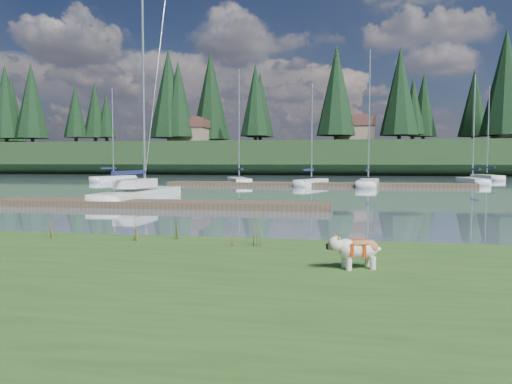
# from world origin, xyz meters

# --- Properties ---
(ground) EXTENTS (200.00, 200.00, 0.00)m
(ground) POSITION_xyz_m (0.00, 30.00, 0.00)
(ground) COLOR slate
(ground) RESTS_ON ground
(bank) EXTENTS (60.00, 9.00, 0.35)m
(bank) POSITION_xyz_m (0.00, -6.00, 0.17)
(bank) COLOR #30551F
(bank) RESTS_ON ground
(ridge) EXTENTS (200.00, 20.00, 5.00)m
(ridge) POSITION_xyz_m (0.00, 73.00, 2.50)
(ridge) COLOR black
(ridge) RESTS_ON ground
(bulldog) EXTENTS (0.94, 0.59, 0.55)m
(bulldog) POSITION_xyz_m (4.78, -4.47, 0.69)
(bulldog) COLOR silver
(bulldog) RESTS_ON bank
(sailboat_main) EXTENTS (1.92, 9.22, 13.20)m
(sailboat_main) POSITION_xyz_m (-6.47, 13.29, 0.42)
(sailboat_main) COLOR white
(sailboat_main) RESTS_ON ground
(dock_near) EXTENTS (16.00, 2.00, 0.30)m
(dock_near) POSITION_xyz_m (-4.00, 9.00, 0.15)
(dock_near) COLOR #4C3D2C
(dock_near) RESTS_ON ground
(dock_far) EXTENTS (26.00, 2.20, 0.30)m
(dock_far) POSITION_xyz_m (2.00, 30.00, 0.15)
(dock_far) COLOR #4C3D2C
(dock_far) RESTS_ON ground
(sailboat_bg_0) EXTENTS (2.76, 6.86, 9.91)m
(sailboat_bg_0) POSITION_xyz_m (-19.32, 36.55, 0.33)
(sailboat_bg_0) COLOR white
(sailboat_bg_0) RESTS_ON ground
(sailboat_bg_1) EXTENTS (3.80, 7.18, 10.74)m
(sailboat_bg_1) POSITION_xyz_m (-5.43, 33.14, 0.33)
(sailboat_bg_1) COLOR white
(sailboat_bg_1) RESTS_ON ground
(sailboat_bg_2) EXTENTS (2.97, 5.83, 8.93)m
(sailboat_bg_2) POSITION_xyz_m (1.83, 30.83, 0.34)
(sailboat_bg_2) COLOR white
(sailboat_bg_2) RESTS_ON ground
(sailboat_bg_3) EXTENTS (2.27, 7.92, 11.50)m
(sailboat_bg_3) POSITION_xyz_m (6.52, 30.82, 0.32)
(sailboat_bg_3) COLOR white
(sailboat_bg_3) RESTS_ON ground
(sailboat_bg_4) EXTENTS (1.74, 6.83, 10.11)m
(sailboat_bg_4) POSITION_xyz_m (16.11, 36.62, 0.33)
(sailboat_bg_4) COLOR white
(sailboat_bg_4) RESTS_ON ground
(sailboat_bg_5) EXTENTS (2.20, 7.61, 10.78)m
(sailboat_bg_5) POSITION_xyz_m (20.43, 48.51, 0.32)
(sailboat_bg_5) COLOR white
(sailboat_bg_5) RESTS_ON ground
(weed_0) EXTENTS (0.17, 0.14, 0.64)m
(weed_0) POSITION_xyz_m (-0.09, -2.37, 0.62)
(weed_0) COLOR #475B23
(weed_0) RESTS_ON bank
(weed_1) EXTENTS (0.17, 0.14, 0.58)m
(weed_1) POSITION_xyz_m (0.74, -2.03, 0.59)
(weed_1) COLOR #475B23
(weed_1) RESTS_ON bank
(weed_2) EXTENTS (0.17, 0.14, 0.78)m
(weed_2) POSITION_xyz_m (2.72, -2.56, 0.68)
(weed_2) COLOR #475B23
(weed_2) RESTS_ON bank
(weed_3) EXTENTS (0.17, 0.14, 0.58)m
(weed_3) POSITION_xyz_m (-2.16, -2.37, 0.59)
(weed_3) COLOR #475B23
(weed_3) RESTS_ON bank
(weed_4) EXTENTS (0.17, 0.14, 0.41)m
(weed_4) POSITION_xyz_m (2.23, -2.67, 0.52)
(weed_4) COLOR #475B23
(weed_4) RESTS_ON bank
(weed_5) EXTENTS (0.17, 0.14, 0.56)m
(weed_5) POSITION_xyz_m (4.41, -2.14, 0.58)
(weed_5) COLOR #475B23
(weed_5) RESTS_ON bank
(mud_lip) EXTENTS (60.00, 0.50, 0.14)m
(mud_lip) POSITION_xyz_m (0.00, -1.60, 0.07)
(mud_lip) COLOR #33281C
(mud_lip) RESTS_ON ground
(conifer_0) EXTENTS (5.72, 5.72, 14.15)m
(conifer_0) POSITION_xyz_m (-55.00, 67.00, 12.64)
(conifer_0) COLOR #382619
(conifer_0) RESTS_ON ridge
(conifer_1) EXTENTS (4.40, 4.40, 11.30)m
(conifer_1) POSITION_xyz_m (-40.00, 71.00, 11.28)
(conifer_1) COLOR #382619
(conifer_1) RESTS_ON ridge
(conifer_2) EXTENTS (6.60, 6.60, 16.05)m
(conifer_2) POSITION_xyz_m (-25.00, 68.00, 13.54)
(conifer_2) COLOR #382619
(conifer_2) RESTS_ON ridge
(conifer_3) EXTENTS (4.84, 4.84, 12.25)m
(conifer_3) POSITION_xyz_m (-10.00, 72.00, 11.74)
(conifer_3) COLOR #382619
(conifer_3) RESTS_ON ridge
(conifer_4) EXTENTS (6.16, 6.16, 15.10)m
(conifer_4) POSITION_xyz_m (3.00, 66.00, 13.09)
(conifer_4) COLOR #382619
(conifer_4) RESTS_ON ridge
(conifer_5) EXTENTS (3.96, 3.96, 10.35)m
(conifer_5) POSITION_xyz_m (15.00, 70.00, 10.83)
(conifer_5) COLOR #382619
(conifer_5) RESTS_ON ridge
(conifer_6) EXTENTS (7.04, 7.04, 17.00)m
(conifer_6) POSITION_xyz_m (28.00, 68.00, 13.99)
(conifer_6) COLOR #382619
(conifer_6) RESTS_ON ridge
(house_0) EXTENTS (6.30, 5.30, 4.65)m
(house_0) POSITION_xyz_m (-22.00, 70.00, 7.31)
(house_0) COLOR gray
(house_0) RESTS_ON ridge
(house_1) EXTENTS (6.30, 5.30, 4.65)m
(house_1) POSITION_xyz_m (6.00, 71.00, 7.31)
(house_1) COLOR gray
(house_1) RESTS_ON ridge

